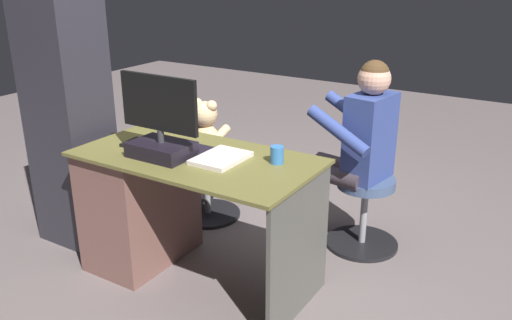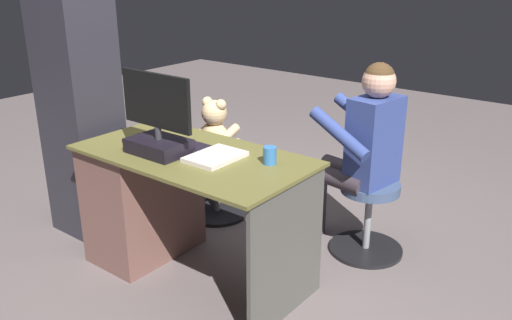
# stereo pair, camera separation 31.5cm
# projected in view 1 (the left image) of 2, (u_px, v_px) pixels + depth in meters

# --- Properties ---
(ground_plane) EXTENTS (10.00, 10.00, 0.00)m
(ground_plane) POSITION_uv_depth(u_px,v_px,m) (231.00, 254.00, 3.41)
(ground_plane) COLOR #6A5E5E
(desk) EXTENTS (1.32, 0.69, 0.76)m
(desk) POSITION_uv_depth(u_px,v_px,m) (151.00, 202.00, 3.20)
(desk) COLOR brown
(desk) RESTS_ON ground_plane
(monitor) EXTENTS (0.49, 0.23, 0.44)m
(monitor) POSITION_uv_depth(u_px,v_px,m) (161.00, 131.00, 2.84)
(monitor) COLOR black
(monitor) RESTS_ON desk
(keyboard) EXTENTS (0.42, 0.14, 0.02)m
(keyboard) POSITION_uv_depth(u_px,v_px,m) (192.00, 149.00, 2.97)
(keyboard) COLOR black
(keyboard) RESTS_ON desk
(computer_mouse) EXTENTS (0.06, 0.10, 0.04)m
(computer_mouse) POSITION_uv_depth(u_px,v_px,m) (147.00, 139.00, 3.10)
(computer_mouse) COLOR #201E2F
(computer_mouse) RESTS_ON desk
(cup) EXTENTS (0.07, 0.07, 0.09)m
(cup) POSITION_uv_depth(u_px,v_px,m) (277.00, 155.00, 2.78)
(cup) COLOR #3372BF
(cup) RESTS_ON desk
(tv_remote) EXTENTS (0.06, 0.15, 0.02)m
(tv_remote) POSITION_uv_depth(u_px,v_px,m) (131.00, 142.00, 3.09)
(tv_remote) COLOR black
(tv_remote) RESTS_ON desk
(notebook_binder) EXTENTS (0.22, 0.30, 0.02)m
(notebook_binder) POSITION_uv_depth(u_px,v_px,m) (221.00, 158.00, 2.83)
(notebook_binder) COLOR silver
(notebook_binder) RESTS_ON desk
(office_chair_teddy) EXTENTS (0.47, 0.47, 0.47)m
(office_chair_teddy) POSITION_uv_depth(u_px,v_px,m) (207.00, 181.00, 3.83)
(office_chair_teddy) COLOR black
(office_chair_teddy) RESTS_ON ground_plane
(teddy_bear) EXTENTS (0.27, 0.27, 0.39)m
(teddy_bear) POSITION_uv_depth(u_px,v_px,m) (206.00, 129.00, 3.70)
(teddy_bear) COLOR #DDBA85
(teddy_bear) RESTS_ON office_chair_teddy
(visitor_chair) EXTENTS (0.46, 0.46, 0.47)m
(visitor_chair) POSITION_uv_depth(u_px,v_px,m) (364.00, 208.00, 3.42)
(visitor_chair) COLOR black
(visitor_chair) RESTS_ON ground_plane
(person) EXTENTS (0.55, 0.53, 1.21)m
(person) POSITION_uv_depth(u_px,v_px,m) (356.00, 139.00, 3.30)
(person) COLOR #324386
(person) RESTS_ON ground_plane
(equipment_rack) EXTENTS (0.44, 0.36, 1.59)m
(equipment_rack) POSITION_uv_depth(u_px,v_px,m) (70.00, 122.00, 3.36)
(equipment_rack) COLOR #2A2831
(equipment_rack) RESTS_ON ground_plane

